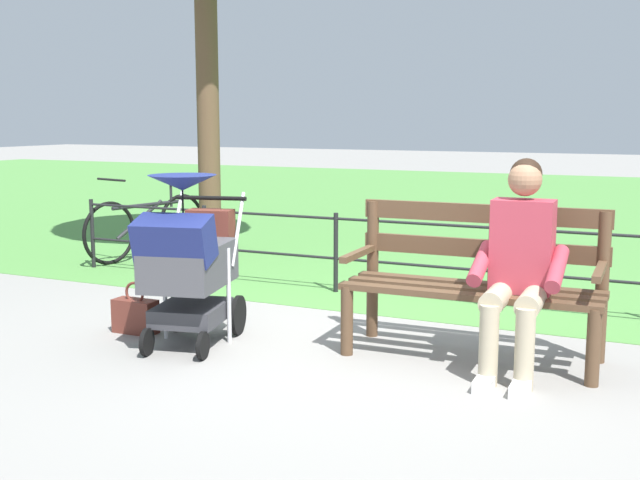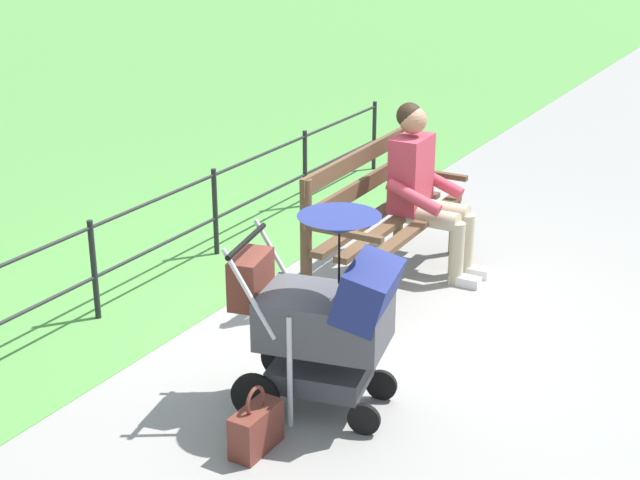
{
  "view_description": "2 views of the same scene",
  "coord_description": "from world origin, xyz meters",
  "px_view_note": "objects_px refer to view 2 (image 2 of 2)",
  "views": [
    {
      "loc": [
        -2.03,
        4.72,
        1.51
      ],
      "look_at": [
        0.16,
        0.0,
        0.7
      ],
      "focal_mm": 44.03,
      "sensor_mm": 36.0,
      "label": 1
    },
    {
      "loc": [
        4.87,
        2.76,
        2.77
      ],
      "look_at": [
        0.17,
        0.01,
        0.68
      ],
      "focal_mm": 52.89,
      "sensor_mm": 36.0,
      "label": 2
    }
  ],
  "objects_px": {
    "park_bench": "(377,212)",
    "person_on_bench": "(424,185)",
    "stroller": "(325,312)",
    "handbag": "(256,428)"
  },
  "relations": [
    {
      "from": "park_bench",
      "to": "person_on_bench",
      "type": "bearing_deg",
      "value": 144.24
    },
    {
      "from": "person_on_bench",
      "to": "handbag",
      "type": "xyz_separation_m",
      "value": [
        2.61,
        0.26,
        -0.55
      ]
    },
    {
      "from": "park_bench",
      "to": "handbag",
      "type": "relative_size",
      "value": 4.36
    },
    {
      "from": "person_on_bench",
      "to": "stroller",
      "type": "distance_m",
      "value": 2.11
    },
    {
      "from": "park_bench",
      "to": "stroller",
      "type": "distance_m",
      "value": 1.87
    },
    {
      "from": "park_bench",
      "to": "stroller",
      "type": "relative_size",
      "value": 1.4
    },
    {
      "from": "person_on_bench",
      "to": "stroller",
      "type": "bearing_deg",
      "value": 9.99
    },
    {
      "from": "park_bench",
      "to": "stroller",
      "type": "bearing_deg",
      "value": 18.42
    },
    {
      "from": "stroller",
      "to": "handbag",
      "type": "height_order",
      "value": "stroller"
    },
    {
      "from": "park_bench",
      "to": "handbag",
      "type": "xyz_separation_m",
      "value": [
        2.31,
        0.49,
        -0.4
      ]
    }
  ]
}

